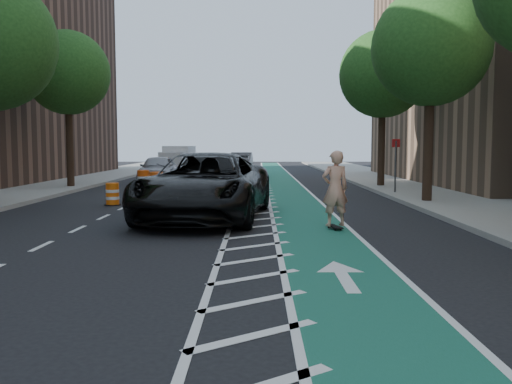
{
  "coord_description": "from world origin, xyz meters",
  "views": [
    {
      "loc": [
        1.55,
        -11.73,
        2.23
      ],
      "look_at": [
        1.51,
        1.17,
        1.1
      ],
      "focal_mm": 38.0,
      "sensor_mm": 36.0,
      "label": 1
    }
  ],
  "objects_px": {
    "suv_near": "(206,186)",
    "suv_far": "(210,181)",
    "barrel_a": "(112,195)",
    "skateboarder": "(335,188)"
  },
  "relations": [
    {
      "from": "suv_near",
      "to": "suv_far",
      "type": "relative_size",
      "value": 1.12
    },
    {
      "from": "suv_near",
      "to": "suv_far",
      "type": "height_order",
      "value": "suv_near"
    },
    {
      "from": "skateboarder",
      "to": "suv_near",
      "type": "bearing_deg",
      "value": -43.43
    },
    {
      "from": "suv_far",
      "to": "barrel_a",
      "type": "height_order",
      "value": "suv_far"
    },
    {
      "from": "suv_far",
      "to": "skateboarder",
      "type": "bearing_deg",
      "value": -49.21
    },
    {
      "from": "barrel_a",
      "to": "suv_near",
      "type": "bearing_deg",
      "value": -43.57
    },
    {
      "from": "skateboarder",
      "to": "suv_near",
      "type": "height_order",
      "value": "skateboarder"
    },
    {
      "from": "skateboarder",
      "to": "suv_near",
      "type": "distance_m",
      "value": 4.15
    },
    {
      "from": "suv_near",
      "to": "barrel_a",
      "type": "xyz_separation_m",
      "value": [
        -3.8,
        3.62,
        -0.61
      ]
    },
    {
      "from": "skateboarder",
      "to": "barrel_a",
      "type": "xyz_separation_m",
      "value": [
        -7.38,
        5.72,
        -0.7
      ]
    }
  ]
}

